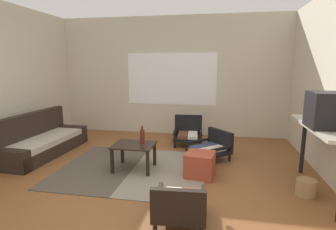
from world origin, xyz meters
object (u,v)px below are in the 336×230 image
armchair_striped_foreground (180,205)px  wicker_basket (306,187)px  crt_television (329,110)px  couch (41,142)px  armchair_by_window (188,132)px  ottoman_orange (200,165)px  glass_bottle (142,136)px  armchair_corner (212,146)px  console_shelf (322,134)px  coffee_table (134,149)px  clay_vase (317,112)px

armchair_striped_foreground → wicker_basket: 1.74m
armchair_striped_foreground → crt_television: crt_television is taller
couch → armchair_by_window: bearing=23.6°
wicker_basket → couch: bearing=169.3°
couch → ottoman_orange: couch is taller
couch → crt_television: crt_television is taller
crt_television → glass_bottle: (-2.42, 0.51, -0.57)m
armchair_corner → console_shelf: console_shelf is taller
coffee_table → console_shelf: bearing=-6.7°
armchair_corner → ottoman_orange: armchair_corner is taller
coffee_table → ottoman_orange: 1.04m
armchair_by_window → glass_bottle: 1.59m
couch → armchair_striped_foreground: couch is taller
armchair_by_window → wicker_basket: bearing=-48.6°
armchair_corner → crt_television: crt_television is taller
clay_vase → couch: bearing=174.0°
coffee_table → console_shelf: (2.54, -0.30, 0.45)m
clay_vase → wicker_basket: bearing=-114.8°
crt_television → clay_vase: 0.39m
couch → ottoman_orange: size_ratio=4.64×
coffee_table → armchair_striped_foreground: bearing=-55.6°
couch → armchair_corner: size_ratio=2.24×
coffee_table → clay_vase: size_ratio=1.83×
console_shelf → clay_vase: bearing=90.0°
ottoman_orange → clay_vase: 1.73m
wicker_basket → clay_vase: bearing=65.2°
armchair_corner → clay_vase: bearing=-30.0°
console_shelf → wicker_basket: 0.70m
couch → wicker_basket: couch is taller
couch → crt_television: size_ratio=4.17×
coffee_table → wicker_basket: coffee_table is taller
crt_television → couch: bearing=169.2°
armchair_by_window → crt_television: 2.84m
console_shelf → wicker_basket: (-0.16, -0.11, -0.68)m
console_shelf → glass_bottle: console_shelf is taller
ottoman_orange → console_shelf: console_shelf is taller
glass_bottle → crt_television: bearing=-12.0°
ottoman_orange → coffee_table: bearing=176.4°
coffee_table → wicker_basket: (2.38, -0.40, -0.23)m
wicker_basket → console_shelf: bearing=33.6°
coffee_table → armchair_striped_foreground: armchair_striped_foreground is taller
coffee_table → couch: bearing=168.0°
ottoman_orange → console_shelf: size_ratio=0.28×
couch → coffee_table: size_ratio=2.97×
armchair_by_window → glass_bottle: glass_bottle is taller
wicker_basket → ottoman_orange: bearing=165.9°
armchair_corner → ottoman_orange: (-0.15, -0.79, -0.04)m
ottoman_orange → glass_bottle: glass_bottle is taller
clay_vase → armchair_striped_foreground: bearing=-142.2°
glass_bottle → console_shelf: bearing=-8.7°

